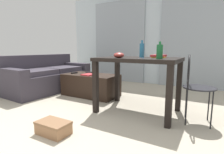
# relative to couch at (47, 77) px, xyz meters

# --- Properties ---
(ground_plane) EXTENTS (8.84, 8.84, 0.00)m
(ground_plane) POSITION_rel_couch_xyz_m (1.79, -0.29, -0.30)
(ground_plane) COLOR #B2A893
(wall_back) EXTENTS (5.12, 0.10, 2.43)m
(wall_back) POSITION_rel_couch_xyz_m (1.79, 1.96, 0.91)
(wall_back) COLOR silver
(wall_back) RESTS_ON ground
(curtains) EXTENTS (3.50, 0.03, 2.23)m
(curtains) POSITION_rel_couch_xyz_m (1.79, 1.87, 0.81)
(curtains) COLOR #99A3AD
(curtains) RESTS_ON ground
(couch) EXTENTS (0.99, 1.86, 0.78)m
(couch) POSITION_rel_couch_xyz_m (0.00, 0.00, 0.00)
(couch) COLOR #38333D
(couch) RESTS_ON ground
(coffee_table) EXTENTS (1.08, 0.56, 0.42)m
(coffee_table) POSITION_rel_couch_xyz_m (1.13, 0.11, -0.09)
(coffee_table) COLOR black
(coffee_table) RESTS_ON ground
(craft_table) EXTENTS (1.13, 0.76, 0.80)m
(craft_table) POSITION_rel_couch_xyz_m (2.27, -0.29, 0.37)
(craft_table) COLOR black
(craft_table) RESTS_ON ground
(wire_chair) EXTENTS (0.38, 0.40, 0.85)m
(wire_chair) POSITION_rel_couch_xyz_m (3.01, -0.31, 0.23)
(wire_chair) COLOR black
(wire_chair) RESTS_ON ground
(bottle_near) EXTENTS (0.07, 0.07, 0.25)m
(bottle_near) POSITION_rel_couch_xyz_m (2.28, -0.19, 0.60)
(bottle_near) COLOR teal
(bottle_near) RESTS_ON craft_table
(bottle_far) EXTENTS (0.08, 0.08, 0.21)m
(bottle_far) POSITION_rel_couch_xyz_m (2.61, -0.46, 0.59)
(bottle_far) COLOR #195B2D
(bottle_far) RESTS_ON craft_table
(bowl) EXTENTS (0.15, 0.15, 0.07)m
(bowl) POSITION_rel_couch_xyz_m (2.07, -0.50, 0.53)
(bowl) COLOR #9E3833
(bowl) RESTS_ON craft_table
(book_stack) EXTENTS (0.20, 0.24, 0.04)m
(book_stack) POSITION_rel_couch_xyz_m (2.52, -0.16, 0.52)
(book_stack) COLOR gold
(book_stack) RESTS_ON craft_table
(scissors) EXTENTS (0.05, 0.12, 0.00)m
(scissors) POSITION_rel_couch_xyz_m (2.37, -0.44, 0.50)
(scissors) COLOR #9EA0A5
(scissors) RESTS_ON craft_table
(tv_remote_primary) EXTENTS (0.07, 0.15, 0.02)m
(tv_remote_primary) POSITION_rel_couch_xyz_m (0.76, 0.04, 0.14)
(tv_remote_primary) COLOR black
(tv_remote_primary) RESTS_ON coffee_table
(tv_remote_secondary) EXTENTS (0.11, 0.15, 0.02)m
(tv_remote_secondary) POSITION_rel_couch_xyz_m (0.98, 0.26, 0.13)
(tv_remote_secondary) COLOR #232326
(tv_remote_secondary) RESTS_ON coffee_table
(magazine) EXTENTS (0.25, 0.26, 0.02)m
(magazine) POSITION_rel_couch_xyz_m (1.16, 0.00, 0.14)
(magazine) COLOR red
(magazine) RESTS_ON coffee_table
(shoebox) EXTENTS (0.36, 0.23, 0.14)m
(shoebox) POSITION_rel_couch_xyz_m (1.74, -1.41, -0.23)
(shoebox) COLOR #996B47
(shoebox) RESTS_ON ground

